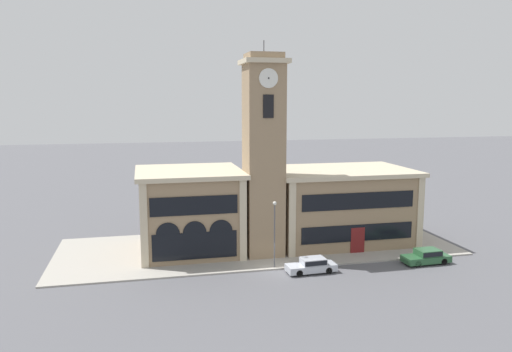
% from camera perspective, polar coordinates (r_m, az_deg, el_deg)
% --- Properties ---
extents(ground_plane, '(300.00, 300.00, 0.00)m').
position_cam_1_polar(ground_plane, '(47.28, 2.27, -10.71)').
color(ground_plane, '#56565B').
extents(sidewalk_kerb, '(41.77, 15.00, 0.15)m').
position_cam_1_polar(sidewalk_kerb, '(54.18, 0.18, -8.09)').
color(sidewalk_kerb, '#A39E93').
rests_on(sidewalk_kerb, ground_plane).
extents(clock_tower, '(4.35, 4.35, 21.39)m').
position_cam_1_polar(clock_tower, '(49.63, 0.88, 2.27)').
color(clock_tower, '#937A5B').
rests_on(clock_tower, ground_plane).
extents(town_hall_left_wing, '(10.77, 10.67, 8.59)m').
position_cam_1_polar(town_hall_left_wing, '(52.47, -7.60, -3.93)').
color(town_hall_left_wing, '#937A5B').
rests_on(town_hall_left_wing, ground_plane).
extents(town_hall_right_wing, '(15.46, 10.67, 8.18)m').
position_cam_1_polar(town_hall_right_wing, '(56.47, 9.52, -3.29)').
color(town_hall_right_wing, '#937A5B').
rests_on(town_hall_right_wing, ground_plane).
extents(parked_car_near, '(4.65, 1.93, 1.37)m').
position_cam_1_polar(parked_car_near, '(46.73, 6.40, -10.07)').
color(parked_car_near, '#B2B7C1').
rests_on(parked_car_near, ground_plane).
extents(parked_car_mid, '(4.64, 2.08, 1.40)m').
position_cam_1_polar(parked_car_mid, '(51.65, 18.92, -8.65)').
color(parked_car_mid, '#285633').
rests_on(parked_car_mid, ground_plane).
extents(street_lamp, '(0.36, 0.36, 6.32)m').
position_cam_1_polar(street_lamp, '(46.43, 2.14, -5.60)').
color(street_lamp, '#4C4C51').
rests_on(street_lamp, sidewalk_kerb).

